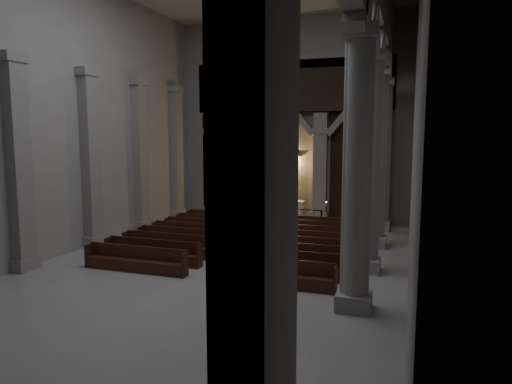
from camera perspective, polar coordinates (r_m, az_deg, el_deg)
room at (r=17.23m, az=-5.34°, el=15.51°), size 24.00×24.10×12.00m
sanctuary_wall at (r=28.03m, az=4.49°, el=10.22°), size 14.00×0.77×12.00m
right_arcade at (r=17.19m, az=14.34°, el=16.11°), size 1.00×24.00×12.00m
left_pilasters at (r=23.50m, az=-16.90°, el=3.95°), size 0.60×13.00×8.03m
sanctuary_step at (r=27.53m, az=3.88°, el=-3.39°), size 8.50×2.60×0.15m
altar at (r=27.81m, az=3.97°, el=-2.08°), size 1.96×0.79×1.00m
altar_rail at (r=26.45m, az=3.31°, el=-2.65°), size 4.67×0.09×0.92m
candle_stand_left at (r=27.01m, az=-3.54°, el=-2.90°), size 0.24×0.24×1.45m
candle_stand_right at (r=25.72m, az=8.74°, el=-3.49°), size 0.24×0.24×1.43m
pews at (r=20.31m, az=-1.72°, el=-6.48°), size 9.62×8.87×0.94m
worshipper at (r=23.76m, az=4.47°, el=-3.88°), size 0.48×0.41×1.13m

